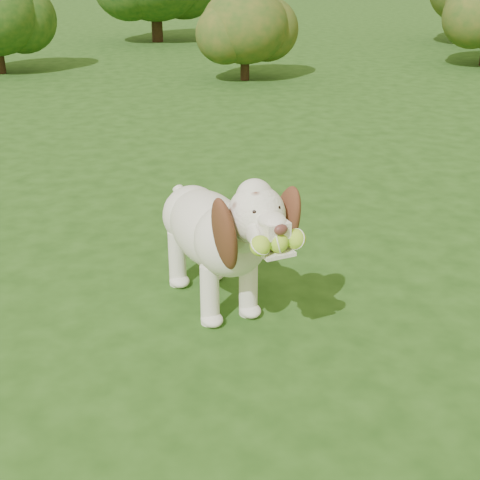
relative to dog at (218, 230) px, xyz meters
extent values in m
plane|color=#1E4212|center=(-0.13, -0.40, -0.47)|extent=(80.00, 80.00, 0.00)
ellipsoid|color=white|center=(-0.03, 0.12, -0.04)|extent=(0.57, 0.82, 0.40)
ellipsoid|color=white|center=(0.04, -0.16, 0.00)|extent=(0.47, 0.47, 0.38)
ellipsoid|color=white|center=(-0.10, 0.37, -0.05)|extent=(0.43, 0.43, 0.35)
cylinder|color=white|center=(0.08, -0.30, 0.11)|extent=(0.28, 0.35, 0.30)
sphere|color=white|center=(0.12, -0.44, 0.25)|extent=(0.33, 0.33, 0.27)
sphere|color=white|center=(0.12, -0.42, 0.33)|extent=(0.22, 0.22, 0.18)
cube|color=white|center=(0.16, -0.58, 0.25)|extent=(0.15, 0.18, 0.07)
ellipsoid|color=#592D28|center=(0.19, -0.67, 0.26)|extent=(0.07, 0.06, 0.05)
cube|color=white|center=(0.17, -0.60, 0.14)|extent=(0.19, 0.20, 0.02)
ellipsoid|color=brown|center=(-0.03, -0.47, 0.17)|extent=(0.19, 0.28, 0.42)
ellipsoid|color=brown|center=(0.27, -0.38, 0.17)|extent=(0.21, 0.25, 0.42)
cylinder|color=white|center=(-0.14, 0.52, -0.01)|extent=(0.12, 0.20, 0.15)
cylinder|color=white|center=(-0.07, -0.16, -0.30)|extent=(0.13, 0.13, 0.34)
cylinder|color=white|center=(0.15, -0.10, -0.30)|extent=(0.13, 0.13, 0.34)
cylinder|color=white|center=(-0.21, 0.32, -0.30)|extent=(0.13, 0.13, 0.34)
cylinder|color=white|center=(0.01, 0.38, -0.30)|extent=(0.13, 0.13, 0.34)
sphere|color=#BEEA3C|center=(0.09, -0.67, 0.19)|extent=(0.11, 0.11, 0.09)
sphere|color=#BEEA3C|center=(0.18, -0.64, 0.19)|extent=(0.11, 0.11, 0.09)
sphere|color=#BEEA3C|center=(0.26, -0.62, 0.19)|extent=(0.11, 0.11, 0.09)
cylinder|color=#382314|center=(1.35, 6.89, -0.25)|extent=(0.13, 0.13, 0.43)
ellipsoid|color=#164214|center=(1.35, 6.89, 0.32)|extent=(1.30, 1.30, 1.11)
cylinder|color=#382314|center=(6.89, 10.24, -0.11)|extent=(0.22, 0.22, 0.72)
cylinder|color=#382314|center=(0.28, 11.65, -0.10)|extent=(0.23, 0.23, 0.74)
camera|label=1|loc=(-0.43, -3.26, 1.38)|focal=50.00mm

